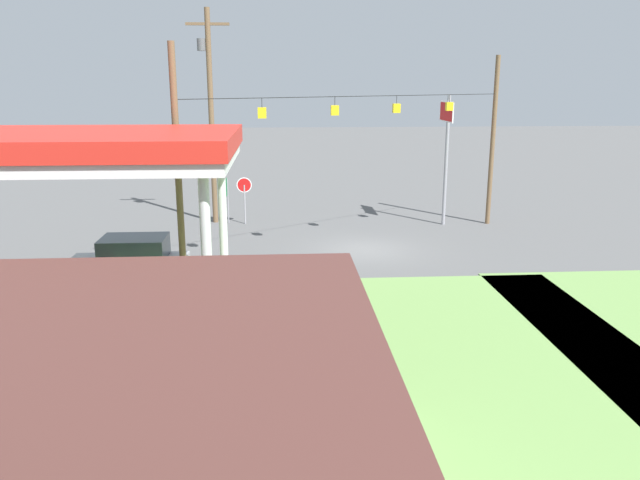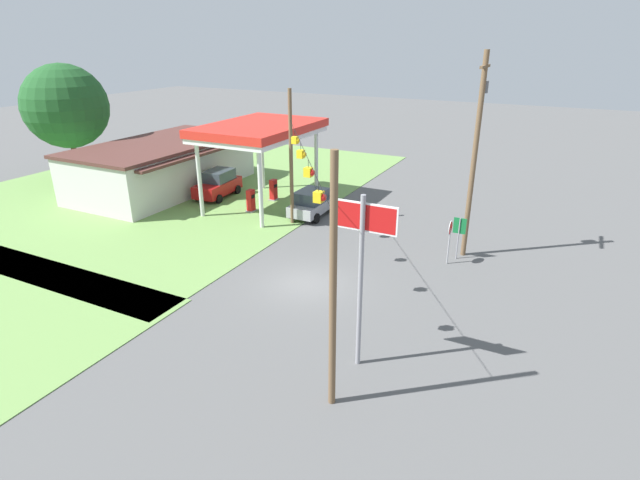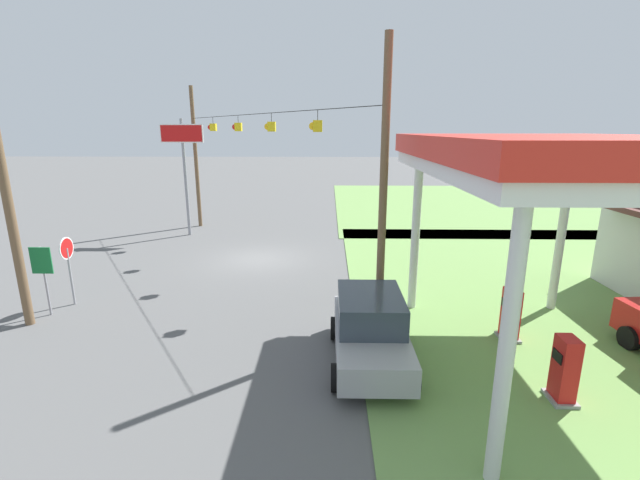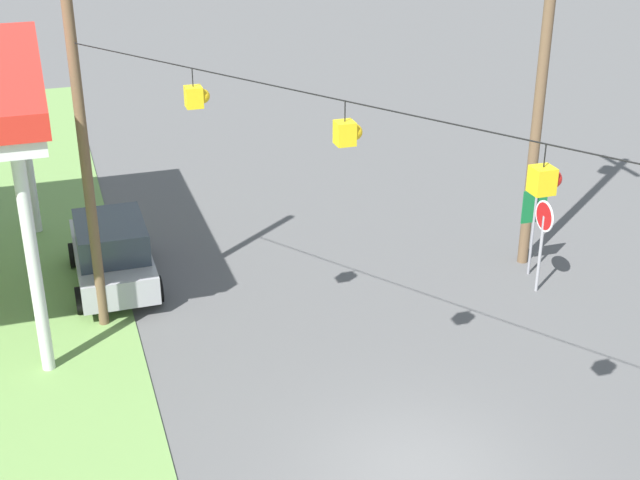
{
  "view_description": "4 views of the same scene",
  "coord_description": "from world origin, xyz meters",
  "px_view_note": "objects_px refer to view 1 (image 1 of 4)",
  "views": [
    {
      "loc": [
        3.79,
        27.06,
        7.35
      ],
      "look_at": [
        2.25,
        3.68,
        1.43
      ],
      "focal_mm": 35.0,
      "sensor_mm": 36.0,
      "label": 1
    },
    {
      "loc": [
        -19.73,
        -10.87,
        11.62
      ],
      "look_at": [
        2.8,
        0.62,
        1.25
      ],
      "focal_mm": 28.0,
      "sensor_mm": 36.0,
      "label": 2
    },
    {
      "loc": [
        19.87,
        3.4,
        6.14
      ],
      "look_at": [
        2.98,
        3.05,
        1.75
      ],
      "focal_mm": 24.0,
      "sensor_mm": 36.0,
      "label": 3
    },
    {
      "loc": [
        -11.94,
        5.75,
        10.9
      ],
      "look_at": [
        4.5,
        0.46,
        2.85
      ],
      "focal_mm": 50.0,
      "sensor_mm": 36.0,
      "label": 4
    }
  ],
  "objects_px": {
    "fuel_pump_near": "(141,305)",
    "car_at_pumps_rear": "(23,358)",
    "route_sign": "(227,191)",
    "utility_pole_main": "(210,107)",
    "stop_sign_roadside": "(244,190)",
    "car_at_pumps_front": "(131,261)",
    "fuel_pump_far": "(40,307)",
    "stop_sign_overhead": "(446,133)",
    "gas_station_canopy": "(76,151)"
  },
  "relations": [
    {
      "from": "route_sign",
      "to": "utility_pole_main",
      "type": "height_order",
      "value": "utility_pole_main"
    },
    {
      "from": "gas_station_canopy",
      "to": "route_sign",
      "type": "bearing_deg",
      "value": -101.3
    },
    {
      "from": "fuel_pump_near",
      "to": "car_at_pumps_rear",
      "type": "xyz_separation_m",
      "value": [
        1.82,
        4.28,
        0.28
      ]
    },
    {
      "from": "car_at_pumps_front",
      "to": "stop_sign_overhead",
      "type": "bearing_deg",
      "value": -146.17
    },
    {
      "from": "car_at_pumps_front",
      "to": "stop_sign_overhead",
      "type": "xyz_separation_m",
      "value": [
        -14.18,
        -9.46,
        3.9
      ]
    },
    {
      "from": "stop_sign_overhead",
      "to": "car_at_pumps_rear",
      "type": "bearing_deg",
      "value": 50.73
    },
    {
      "from": "fuel_pump_far",
      "to": "route_sign",
      "type": "height_order",
      "value": "route_sign"
    },
    {
      "from": "car_at_pumps_front",
      "to": "fuel_pump_far",
      "type": "bearing_deg",
      "value": 67.88
    },
    {
      "from": "car_at_pumps_front",
      "to": "route_sign",
      "type": "bearing_deg",
      "value": -104.33
    },
    {
      "from": "stop_sign_roadside",
      "to": "utility_pole_main",
      "type": "bearing_deg",
      "value": 162.53
    },
    {
      "from": "fuel_pump_near",
      "to": "stop_sign_overhead",
      "type": "distance_m",
      "value": 19.29
    },
    {
      "from": "stop_sign_roadside",
      "to": "route_sign",
      "type": "bearing_deg",
      "value": 162.64
    },
    {
      "from": "stop_sign_roadside",
      "to": "fuel_pump_near",
      "type": "bearing_deg",
      "value": -99.38
    },
    {
      "from": "gas_station_canopy",
      "to": "fuel_pump_far",
      "type": "bearing_deg",
      "value": -0.06
    },
    {
      "from": "stop_sign_overhead",
      "to": "route_sign",
      "type": "xyz_separation_m",
      "value": [
        11.45,
        -1.14,
        -3.13
      ]
    },
    {
      "from": "stop_sign_roadside",
      "to": "stop_sign_overhead",
      "type": "height_order",
      "value": "stop_sign_overhead"
    },
    {
      "from": "car_at_pumps_front",
      "to": "utility_pole_main",
      "type": "distance_m",
      "value": 12.17
    },
    {
      "from": "stop_sign_roadside",
      "to": "route_sign",
      "type": "relative_size",
      "value": 1.04
    },
    {
      "from": "car_at_pumps_rear",
      "to": "stop_sign_roadside",
      "type": "xyz_separation_m",
      "value": [
        -4.23,
        -18.86,
        0.77
      ]
    },
    {
      "from": "route_sign",
      "to": "utility_pole_main",
      "type": "bearing_deg",
      "value": -17.61
    },
    {
      "from": "gas_station_canopy",
      "to": "car_at_pumps_front",
      "type": "distance_m",
      "value": 6.22
    },
    {
      "from": "fuel_pump_far",
      "to": "fuel_pump_near",
      "type": "bearing_deg",
      "value": 180.0
    },
    {
      "from": "fuel_pump_near",
      "to": "stop_sign_overhead",
      "type": "relative_size",
      "value": 0.24
    },
    {
      "from": "fuel_pump_far",
      "to": "route_sign",
      "type": "distance_m",
      "value": 15.56
    },
    {
      "from": "car_at_pumps_rear",
      "to": "route_sign",
      "type": "relative_size",
      "value": 1.86
    },
    {
      "from": "car_at_pumps_rear",
      "to": "utility_pole_main",
      "type": "bearing_deg",
      "value": 77.61
    },
    {
      "from": "fuel_pump_far",
      "to": "stop_sign_overhead",
      "type": "bearing_deg",
      "value": -139.22
    },
    {
      "from": "fuel_pump_near",
      "to": "utility_pole_main",
      "type": "bearing_deg",
      "value": -92.81
    },
    {
      "from": "fuel_pump_near",
      "to": "gas_station_canopy",
      "type": "bearing_deg",
      "value": 0.06
    },
    {
      "from": "fuel_pump_far",
      "to": "stop_sign_overhead",
      "type": "relative_size",
      "value": 0.24
    },
    {
      "from": "utility_pole_main",
      "to": "gas_station_canopy",
      "type": "bearing_deg",
      "value": 81.54
    },
    {
      "from": "route_sign",
      "to": "fuel_pump_far",
      "type": "bearing_deg",
      "value": 73.25
    },
    {
      "from": "fuel_pump_near",
      "to": "car_at_pumps_front",
      "type": "bearing_deg",
      "value": -73.51
    },
    {
      "from": "fuel_pump_near",
      "to": "fuel_pump_far",
      "type": "xyz_separation_m",
      "value": [
        3.01,
        0.0,
        0.0
      ]
    },
    {
      "from": "gas_station_canopy",
      "to": "car_at_pumps_front",
      "type": "xyz_separation_m",
      "value": [
        -0.24,
        -4.27,
        -4.51
      ]
    },
    {
      "from": "gas_station_canopy",
      "to": "fuel_pump_near",
      "type": "bearing_deg",
      "value": -179.94
    },
    {
      "from": "stop_sign_overhead",
      "to": "utility_pole_main",
      "type": "height_order",
      "value": "utility_pole_main"
    },
    {
      "from": "route_sign",
      "to": "utility_pole_main",
      "type": "distance_m",
      "value": 4.48
    },
    {
      "from": "fuel_pump_near",
      "to": "stop_sign_overhead",
      "type": "bearing_deg",
      "value": -133.24
    },
    {
      "from": "gas_station_canopy",
      "to": "stop_sign_roadside",
      "type": "distance_m",
      "value": 15.53
    },
    {
      "from": "fuel_pump_near",
      "to": "car_at_pumps_rear",
      "type": "height_order",
      "value": "car_at_pumps_rear"
    },
    {
      "from": "fuel_pump_near",
      "to": "fuel_pump_far",
      "type": "distance_m",
      "value": 3.01
    },
    {
      "from": "gas_station_canopy",
      "to": "route_sign",
      "type": "xyz_separation_m",
      "value": [
        -2.97,
        -14.87,
        -3.75
      ]
    },
    {
      "from": "route_sign",
      "to": "gas_station_canopy",
      "type": "bearing_deg",
      "value": 78.7
    },
    {
      "from": "fuel_pump_far",
      "to": "utility_pole_main",
      "type": "bearing_deg",
      "value": -103.95
    },
    {
      "from": "fuel_pump_near",
      "to": "route_sign",
      "type": "distance_m",
      "value": 14.98
    },
    {
      "from": "fuel_pump_near",
      "to": "route_sign",
      "type": "relative_size",
      "value": 0.67
    },
    {
      "from": "gas_station_canopy",
      "to": "stop_sign_overhead",
      "type": "bearing_deg",
      "value": -136.39
    },
    {
      "from": "route_sign",
      "to": "stop_sign_overhead",
      "type": "bearing_deg",
      "value": 174.31
    },
    {
      "from": "stop_sign_overhead",
      "to": "stop_sign_roadside",
      "type": "bearing_deg",
      "value": -4.6
    }
  ]
}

